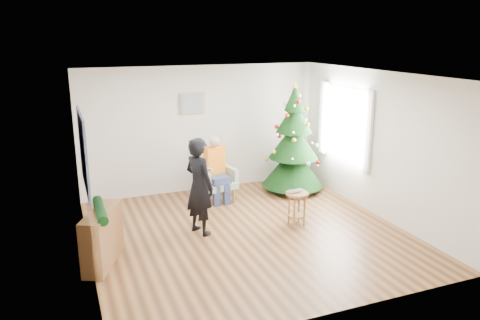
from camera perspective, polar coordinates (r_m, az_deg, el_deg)
name	(u,v)px	position (r m, az deg, el deg)	size (l,w,h in m)	color
floor	(248,233)	(7.87, 0.94, -8.90)	(5.00, 5.00, 0.00)	brown
ceiling	(248,75)	(7.21, 1.03, 10.32)	(5.00, 5.00, 0.00)	white
wall_back	(202,129)	(9.73, -4.68, 3.80)	(5.00, 5.00, 0.00)	silver
wall_front	(334,211)	(5.32, 11.42, -6.15)	(5.00, 5.00, 0.00)	silver
wall_left	(83,174)	(6.91, -18.56, -1.68)	(5.00, 5.00, 0.00)	silver
wall_right	(378,144)	(8.68, 16.42, 1.84)	(5.00, 5.00, 0.00)	silver
window_panel	(345,124)	(9.41, 12.66, 4.34)	(0.04, 1.30, 1.40)	white
curtains	(344,124)	(9.39, 12.51, 4.33)	(0.05, 1.75, 1.50)	white
christmas_tree	(294,143)	(9.70, 6.55, 2.13)	(1.28, 1.28, 2.31)	#3F2816
stool	(297,209)	(8.13, 6.92, -5.89)	(0.39, 0.39, 0.59)	brown
laptop	(297,192)	(8.03, 6.99, -3.88)	(0.32, 0.21, 0.03)	silver
armchair	(215,183)	(9.28, -3.01, -2.76)	(0.79, 0.75, 0.97)	#98AA89
seated_person	(217,169)	(9.15, -2.87, -1.10)	(0.44, 0.60, 1.27)	navy
standing_man	(199,186)	(7.63, -4.99, -3.20)	(0.59, 0.39, 1.62)	black
game_controller	(210,170)	(7.57, -3.71, -1.17)	(0.04, 0.13, 0.04)	white
console	(102,238)	(7.02, -16.43, -9.08)	(0.30, 1.00, 0.80)	brown
garland	(100,210)	(6.86, -16.69, -5.87)	(0.14, 0.14, 0.90)	black
tapestry	(83,152)	(7.13, -18.56, 0.92)	(0.03, 1.50, 1.15)	black
framed_picture	(192,103)	(9.55, -5.84, 6.91)	(0.52, 0.05, 0.42)	tan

